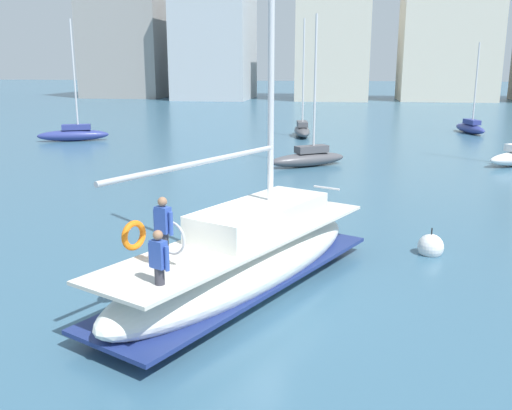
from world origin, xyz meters
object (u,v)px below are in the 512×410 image
object	(u,v)px
main_sailboat	(246,256)
moored_cutter_left	(74,133)
mooring_buoy	(431,247)
moored_sloop_near	(308,157)
moored_sloop_far	(470,127)
moored_catamaran	(302,129)

from	to	relation	value
main_sailboat	moored_cutter_left	bearing A→B (deg)	123.51
moored_cutter_left	mooring_buoy	bearing A→B (deg)	-45.50
moored_sloop_near	mooring_buoy	bearing A→B (deg)	-72.74
mooring_buoy	moored_sloop_near	bearing A→B (deg)	107.26
moored_sloop_far	moored_cutter_left	distance (m)	32.83
main_sailboat	moored_sloop_near	bearing A→B (deg)	88.55
main_sailboat	mooring_buoy	bearing A→B (deg)	35.18
moored_catamaran	moored_sloop_near	bearing A→B (deg)	-84.40
main_sailboat	moored_catamaran	size ratio (longest dim) A/B	1.37
moored_catamaran	moored_cutter_left	size ratio (longest dim) A/B	1.02
main_sailboat	moored_sloop_near	size ratio (longest dim) A/B	1.50
mooring_buoy	main_sailboat	bearing A→B (deg)	-144.82
moored_sloop_near	mooring_buoy	xyz separation A→B (m)	(4.70, -15.14, -0.32)
moored_sloop_far	moored_catamaran	xyz separation A→B (m)	(-14.12, -4.33, 0.06)
main_sailboat	moored_cutter_left	distance (m)	32.80
moored_cutter_left	mooring_buoy	xyz separation A→B (m)	(23.29, -23.70, -0.36)
moored_catamaran	moored_sloop_far	bearing A→B (deg)	17.04
moored_sloop_far	moored_cutter_left	bearing A→B (deg)	-162.54
moored_catamaran	main_sailboat	bearing A→B (deg)	-88.42
moored_catamaran	mooring_buoy	size ratio (longest dim) A/B	9.25
moored_cutter_left	main_sailboat	bearing A→B (deg)	-56.49
moored_sloop_near	moored_catamaran	world-z (taller)	moored_catamaran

